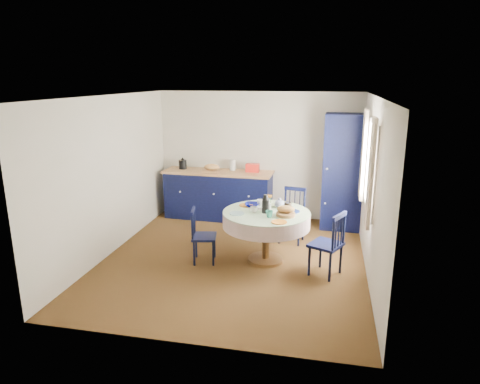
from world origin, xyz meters
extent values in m
plane|color=black|center=(0.00, 0.00, 0.00)|extent=(4.50, 4.50, 0.00)
plane|color=white|center=(0.00, 0.00, 2.50)|extent=(4.50, 4.50, 0.00)
cube|color=silver|center=(0.00, 2.25, 1.25)|extent=(4.00, 0.02, 2.50)
cube|color=silver|center=(-2.00, 0.00, 1.25)|extent=(0.02, 4.50, 2.50)
cube|color=silver|center=(2.00, 0.00, 1.25)|extent=(0.02, 4.50, 2.50)
plane|color=white|center=(2.00, 0.30, 1.50)|extent=(0.00, 1.20, 1.20)
cube|color=beige|center=(1.92, -0.40, 1.55)|extent=(0.05, 0.34, 1.45)
cube|color=beige|center=(1.92, 1.00, 1.55)|extent=(0.05, 0.34, 1.45)
cube|color=black|center=(-0.75, 1.96, 0.46)|extent=(2.12, 0.70, 0.92)
cube|color=tan|center=(-0.75, 1.96, 0.94)|extent=(2.18, 0.74, 0.04)
cube|color=red|center=(-0.07, 2.01, 1.04)|extent=(0.26, 0.15, 0.16)
cube|color=tan|center=(-0.86, 1.89, 0.97)|extent=(0.35, 0.25, 0.02)
ellipsoid|color=#C37C4C|center=(-0.86, 1.89, 1.05)|extent=(0.31, 0.20, 0.13)
cylinder|color=silver|center=(-0.49, 2.09, 1.07)|extent=(0.12, 0.12, 0.22)
cube|color=black|center=(1.66, 1.85, 1.07)|extent=(0.76, 0.55, 2.14)
cylinder|color=white|center=(1.37, 1.58, 1.18)|extent=(0.04, 0.02, 0.04)
cylinder|color=white|center=(1.37, 1.58, 0.53)|extent=(0.04, 0.02, 0.04)
cylinder|color=#4E2F16|center=(0.50, 0.04, 0.03)|extent=(0.55, 0.55, 0.05)
cylinder|color=#4E2F16|center=(0.50, 0.04, 0.39)|extent=(0.12, 0.12, 0.73)
cylinder|color=#4E2F16|center=(0.50, 0.04, 0.77)|extent=(1.26, 1.26, 0.03)
cylinder|color=white|center=(0.50, 0.04, 0.68)|extent=(1.32, 1.32, 0.22)
cylinder|color=white|center=(0.50, 0.04, 0.79)|extent=(1.32, 1.32, 0.01)
cylinder|color=#7EABAB|center=(0.08, -0.15, 0.81)|extent=(0.22, 0.22, 0.01)
cylinder|color=orange|center=(0.74, -0.40, 0.81)|extent=(0.22, 0.22, 0.01)
cylinder|color=navy|center=(0.88, 0.13, 0.81)|extent=(0.22, 0.22, 0.01)
cylinder|color=#9CB979|center=(0.60, 0.40, 0.81)|extent=(0.22, 0.22, 0.01)
cylinder|color=orange|center=(0.13, 0.30, 0.81)|extent=(0.22, 0.22, 0.01)
cylinder|color=brown|center=(0.80, -0.10, 0.82)|extent=(0.28, 0.28, 0.05)
ellipsoid|color=#C37C4C|center=(0.80, -0.10, 0.90)|extent=(0.26, 0.16, 0.11)
cube|color=silver|center=(0.39, 0.11, 0.82)|extent=(0.10, 0.07, 0.04)
cylinder|color=black|center=(-0.25, -0.29, 0.19)|extent=(0.03, 0.03, 0.38)
cylinder|color=black|center=(-0.31, 0.01, 0.19)|extent=(0.03, 0.03, 0.38)
cylinder|color=black|center=(-0.53, -0.35, 0.19)|extent=(0.03, 0.03, 0.38)
cylinder|color=black|center=(-0.60, -0.05, 0.19)|extent=(0.03, 0.03, 0.38)
cube|color=black|center=(-0.42, -0.17, 0.40)|extent=(0.43, 0.44, 0.04)
cylinder|color=black|center=(-0.55, -0.35, 0.62)|extent=(0.03, 0.03, 0.43)
cylinder|color=black|center=(-0.61, -0.05, 0.62)|extent=(0.03, 0.03, 0.43)
cube|color=black|center=(-0.58, -0.20, 0.82)|extent=(0.10, 0.34, 0.05)
cylinder|color=black|center=(-0.57, -0.28, 0.60)|extent=(0.02, 0.02, 0.36)
cylinder|color=black|center=(-0.58, -0.20, 0.60)|extent=(0.02, 0.02, 0.36)
cylinder|color=black|center=(-0.60, -0.12, 0.60)|extent=(0.02, 0.02, 0.36)
cylinder|color=black|center=(0.62, 0.80, 0.21)|extent=(0.04, 0.04, 0.43)
cylinder|color=black|center=(0.95, 0.74, 0.21)|extent=(0.04, 0.04, 0.43)
cylinder|color=black|center=(0.67, 1.11, 0.21)|extent=(0.04, 0.04, 0.43)
cylinder|color=black|center=(1.00, 1.05, 0.21)|extent=(0.04, 0.04, 0.43)
cube|color=black|center=(0.81, 0.93, 0.45)|extent=(0.48, 0.46, 0.04)
cylinder|color=black|center=(0.68, 1.13, 0.68)|extent=(0.04, 0.04, 0.48)
cylinder|color=black|center=(1.01, 1.07, 0.68)|extent=(0.04, 0.04, 0.48)
cube|color=black|center=(0.84, 1.10, 0.90)|extent=(0.38, 0.10, 0.06)
cylinder|color=black|center=(0.75, 1.12, 0.66)|extent=(0.02, 0.02, 0.40)
cylinder|color=black|center=(0.84, 1.10, 0.66)|extent=(0.02, 0.02, 0.40)
cylinder|color=black|center=(0.93, 1.09, 0.66)|extent=(0.02, 0.02, 0.40)
cylinder|color=black|center=(1.33, -0.02, 0.22)|extent=(0.04, 0.04, 0.44)
cylinder|color=black|center=(1.18, -0.33, 0.22)|extent=(0.04, 0.04, 0.44)
cylinder|color=black|center=(1.62, -0.16, 0.22)|extent=(0.04, 0.04, 0.44)
cylinder|color=black|center=(1.47, -0.47, 0.22)|extent=(0.04, 0.04, 0.44)
cube|color=black|center=(1.40, -0.25, 0.46)|extent=(0.55, 0.56, 0.04)
cylinder|color=black|center=(1.64, -0.17, 0.70)|extent=(0.04, 0.04, 0.49)
cylinder|color=black|center=(1.49, -0.48, 0.70)|extent=(0.04, 0.04, 0.49)
cube|color=black|center=(1.56, -0.33, 0.92)|extent=(0.21, 0.36, 0.06)
cylinder|color=black|center=(1.60, -0.24, 0.68)|extent=(0.02, 0.02, 0.40)
cylinder|color=black|center=(1.56, -0.33, 0.68)|extent=(0.02, 0.02, 0.40)
cylinder|color=black|center=(1.52, -0.41, 0.68)|extent=(0.02, 0.02, 0.40)
imported|color=silver|center=(0.32, -0.04, 0.84)|extent=(0.11, 0.11, 0.09)
imported|color=#2B7E6D|center=(0.58, -0.22, 0.85)|extent=(0.11, 0.11, 0.10)
imported|color=black|center=(0.80, 0.30, 0.84)|extent=(0.11, 0.11, 0.09)
imported|color=silver|center=(0.35, 0.34, 0.85)|extent=(0.10, 0.10, 0.10)
imported|color=#080D6C|center=(0.24, 0.26, 0.83)|extent=(0.23, 0.23, 0.06)
camera|label=1|loc=(1.36, -6.05, 2.76)|focal=32.00mm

